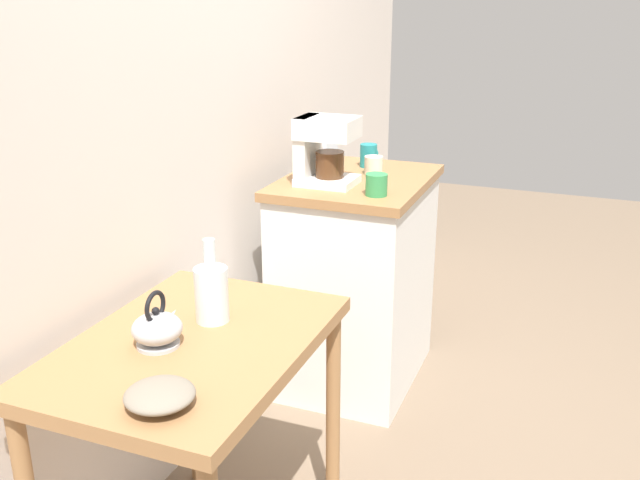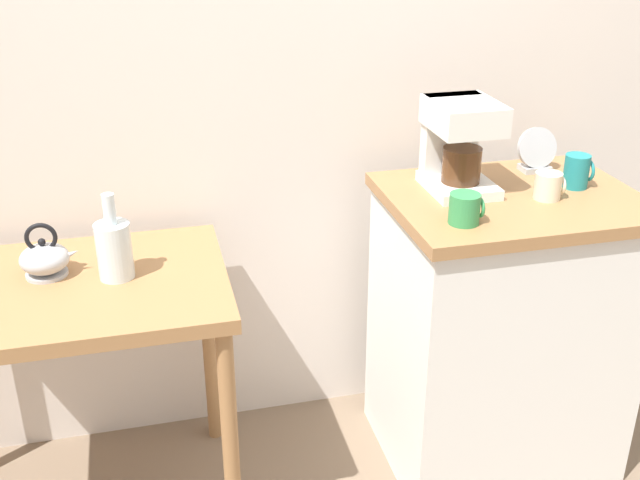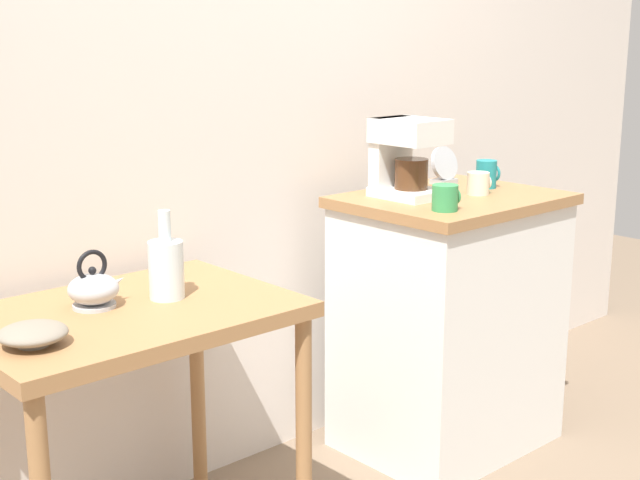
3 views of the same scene
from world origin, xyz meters
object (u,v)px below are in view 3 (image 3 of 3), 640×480
bowl_stoneware (33,334)px  glass_carafe_vase (166,267)px  mug_small_cream (479,183)px  mug_tall_green (445,198)px  mug_dark_teal (487,174)px  teakettle (94,289)px  coffee_maker (405,154)px  table_clock (444,167)px

bowl_stoneware → glass_carafe_vase: size_ratio=0.66×
mug_small_cream → mug_tall_green: 0.31m
mug_small_cream → mug_dark_teal: bearing=26.5°
bowl_stoneware → mug_dark_teal: (1.73, 0.09, 0.16)m
bowl_stoneware → teakettle: size_ratio=0.99×
mug_tall_green → mug_dark_teal: bearing=21.6°
coffee_maker → mug_dark_teal: bearing=-13.1°
coffee_maker → mug_dark_teal: size_ratio=2.68×
coffee_maker → table_clock: (0.29, 0.07, -0.08)m
glass_carafe_vase → table_clock: (1.26, 0.13, 0.12)m
mug_small_cream → table_clock: 0.23m
glass_carafe_vase → bowl_stoneware: bearing=-165.4°
glass_carafe_vase → mug_tall_green: glass_carafe_vase is taller
mug_small_cream → teakettle: bearing=174.3°
mug_dark_teal → glass_carafe_vase: bearing=179.2°
teakettle → mug_small_cream: bearing=-5.7°
mug_small_cream → glass_carafe_vase: bearing=176.1°
coffee_maker → mug_dark_teal: 0.36m
mug_dark_teal → mug_tall_green: 0.45m
bowl_stoneware → table_clock: size_ratio=1.14×
coffee_maker → table_clock: coffee_maker is taller
mug_dark_teal → mug_tall_green: bearing=-158.4°
glass_carafe_vase → mug_tall_green: (0.89, -0.18, 0.10)m
coffee_maker → table_clock: bearing=14.2°
teakettle → mug_small_cream: 1.38m
bowl_stoneware → mug_small_cream: (1.60, 0.03, 0.15)m
coffee_maker → mug_small_cream: size_ratio=3.19×
bowl_stoneware → mug_tall_green: size_ratio=1.76×
teakettle → coffee_maker: 1.17m
coffee_maker → mug_small_cream: bearing=-33.1°
mug_tall_green → bowl_stoneware: bearing=176.7°
teakettle → table_clock: bearing=3.2°
glass_carafe_vase → table_clock: 1.27m
mug_dark_teal → mug_tall_green: mug_dark_teal is taller
bowl_stoneware → teakettle: (0.24, 0.16, 0.02)m
mug_tall_green → glass_carafe_vase: bearing=168.3°
bowl_stoneware → glass_carafe_vase: (0.42, 0.11, 0.05)m
mug_tall_green → coffee_maker: bearing=72.2°
bowl_stoneware → glass_carafe_vase: bearing=14.6°
glass_carafe_vase → mug_dark_teal: size_ratio=2.40×
coffee_maker → mug_tall_green: (-0.08, -0.25, -0.10)m
mug_tall_green → table_clock: (0.37, 0.32, 0.02)m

